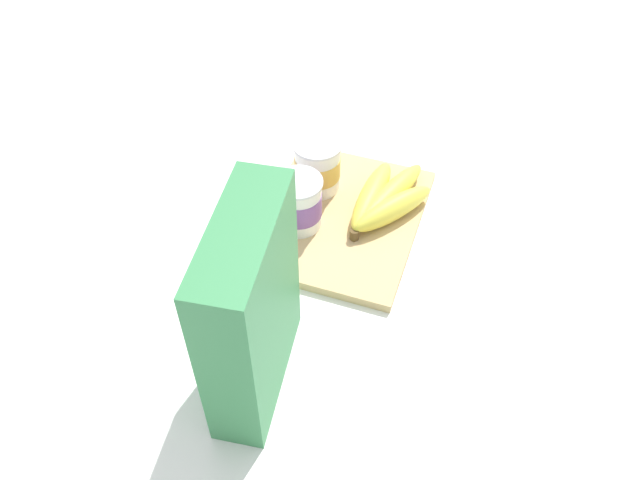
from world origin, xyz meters
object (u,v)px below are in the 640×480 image
Objects in this scene: cereal_box at (251,311)px; banana_bunch at (384,200)px; yogurt_cup_front at (299,203)px; cutting_board at (341,219)px; yogurt_cup_back at (317,165)px.

cereal_box is 1.44× the size of banana_bunch.
banana_bunch is at bearing -57.69° from yogurt_cup_front.
yogurt_cup_front is (0.26, 0.04, -0.08)m from cereal_box.
banana_bunch is (0.33, -0.08, -0.10)m from cereal_box.
cutting_board is 1.08× the size of cereal_box.
cereal_box reaches higher than banana_bunch.
yogurt_cup_front is at bearing 122.43° from cutting_board.
cutting_board is at bearing -57.57° from yogurt_cup_front.
yogurt_cup_back reaches higher than cutting_board.
yogurt_cup_front is at bearing -178.43° from cereal_box.
yogurt_cup_back is 0.47× the size of banana_bunch.
cutting_board is 3.32× the size of yogurt_cup_back.
yogurt_cup_front reaches higher than banana_bunch.
cereal_box is 3.08× the size of yogurt_cup_back.
yogurt_cup_back reaches higher than yogurt_cup_front.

